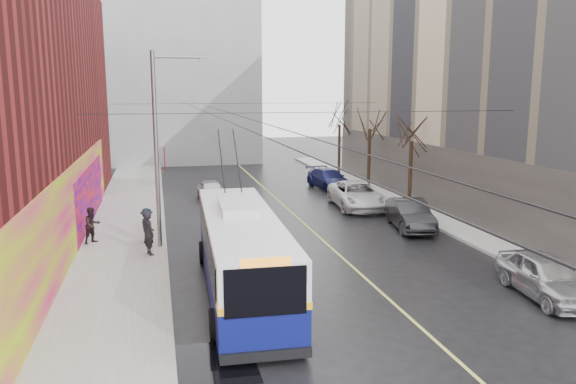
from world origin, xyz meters
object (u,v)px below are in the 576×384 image
at_px(tree_near, 412,128).
at_px(pedestrian_c, 147,225).
at_px(streetlight_pole, 160,145).
at_px(trolleybus, 241,251).
at_px(pedestrian_b, 92,225).
at_px(parked_car_c, 357,195).
at_px(parked_car_b, 410,215).
at_px(tree_mid, 370,118).
at_px(following_car, 211,191).
at_px(parked_car_d, 329,179).
at_px(tree_far, 340,116).
at_px(pedestrian_a, 149,233).
at_px(parked_car_a, 546,276).

distance_m(tree_near, pedestrian_c, 17.17).
bearing_deg(streetlight_pole, trolleybus, -67.21).
bearing_deg(pedestrian_b, parked_car_c, -20.66).
relative_size(parked_car_b, parked_car_c, 0.81).
height_order(tree_mid, following_car, tree_mid).
bearing_deg(parked_car_d, tree_far, 57.42).
bearing_deg(pedestrian_a, tree_far, -56.37).
bearing_deg(tree_mid, tree_near, -90.00).
height_order(tree_far, trolleybus, tree_far).
height_order(streetlight_pole, pedestrian_b, streetlight_pole).
distance_m(parked_car_b, parked_car_c, 5.86).
xyz_separation_m(tree_near, pedestrian_b, (-18.38, -4.67, -3.97)).
distance_m(trolleybus, parked_car_b, 12.53).
bearing_deg(tree_far, parked_car_b, -97.01).
distance_m(following_car, pedestrian_a, 12.96).
relative_size(tree_mid, pedestrian_c, 4.02).
distance_m(trolleybus, parked_car_c, 16.11).
relative_size(tree_far, parked_car_b, 1.39).
relative_size(tree_mid, trolleybus, 0.56).
bearing_deg(parked_car_a, tree_far, 91.95).
relative_size(parked_car_d, pedestrian_a, 2.60).
height_order(tree_near, parked_car_c, tree_near).
bearing_deg(tree_mid, following_car, -170.96).
bearing_deg(trolleybus, streetlight_pole, 114.92).
relative_size(tree_mid, parked_car_b, 1.41).
height_order(streetlight_pole, parked_car_c, streetlight_pole).
height_order(tree_mid, parked_car_a, tree_mid).
xyz_separation_m(streetlight_pole, pedestrian_b, (-3.24, 1.33, -3.84)).
xyz_separation_m(tree_near, parked_car_c, (-3.20, 0.76, -4.16)).
distance_m(parked_car_d, pedestrian_b, 20.03).
relative_size(tree_near, parked_car_a, 1.39).
distance_m(streetlight_pole, pedestrian_a, 3.99).
bearing_deg(tree_near, pedestrian_a, -155.29).
distance_m(parked_car_a, parked_car_b, 10.34).
bearing_deg(parked_car_b, tree_near, 74.58).
relative_size(pedestrian_a, pedestrian_b, 1.12).
bearing_deg(streetlight_pole, parked_car_b, 4.27).
xyz_separation_m(streetlight_pole, tree_far, (15.14, 20.00, 0.30)).
distance_m(parked_car_b, pedestrian_a, 13.59).
bearing_deg(parked_car_d, streetlight_pole, -139.56).
bearing_deg(trolleybus, parked_car_d, 66.72).
distance_m(parked_car_a, pedestrian_a, 15.98).
bearing_deg(tree_mid, tree_far, 90.00).
bearing_deg(tree_mid, pedestrian_c, -142.47).
bearing_deg(trolleybus, tree_far, 66.90).
bearing_deg(tree_mid, trolleybus, -122.66).
height_order(parked_car_a, following_car, parked_car_a).
distance_m(parked_car_c, pedestrian_a, 14.89).
height_order(parked_car_d, pedestrian_b, pedestrian_b).
bearing_deg(following_car, trolleybus, -93.56).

